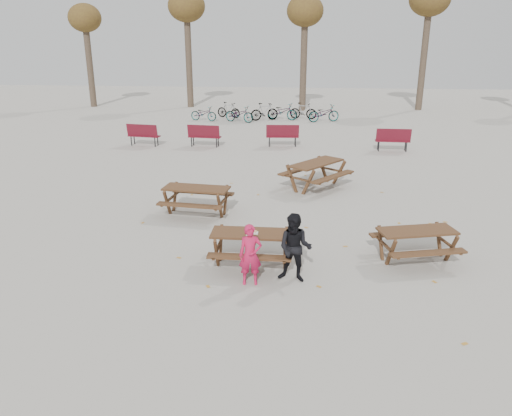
# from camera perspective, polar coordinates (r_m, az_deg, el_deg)

# --- Properties ---
(ground) EXTENTS (80.00, 80.00, 0.00)m
(ground) POSITION_cam_1_polar(r_m,az_deg,el_deg) (11.36, -0.47, -6.43)
(ground) COLOR gray
(ground) RESTS_ON ground
(main_picnic_table) EXTENTS (1.80, 1.45, 0.78)m
(main_picnic_table) POSITION_cam_1_polar(r_m,az_deg,el_deg) (11.12, -0.48, -3.70)
(main_picnic_table) COLOR #362113
(main_picnic_table) RESTS_ON ground
(food_tray) EXTENTS (0.18, 0.11, 0.03)m
(food_tray) POSITION_cam_1_polar(r_m,az_deg,el_deg) (10.97, -0.23, -2.86)
(food_tray) COLOR silver
(food_tray) RESTS_ON main_picnic_table
(bread_roll) EXTENTS (0.14, 0.06, 0.05)m
(bread_roll) POSITION_cam_1_polar(r_m,az_deg,el_deg) (10.96, -0.23, -2.65)
(bread_roll) COLOR tan
(bread_roll) RESTS_ON food_tray
(soda_bottle) EXTENTS (0.07, 0.07, 0.17)m
(soda_bottle) POSITION_cam_1_polar(r_m,az_deg,el_deg) (10.87, -1.02, -2.77)
(soda_bottle) COLOR silver
(soda_bottle) RESTS_ON main_picnic_table
(child) EXTENTS (0.51, 0.37, 1.30)m
(child) POSITION_cam_1_polar(r_m,az_deg,el_deg) (10.25, -0.65, -5.39)
(child) COLOR #BD1744
(child) RESTS_ON ground
(adult) EXTENTS (0.81, 0.68, 1.48)m
(adult) POSITION_cam_1_polar(r_m,az_deg,el_deg) (10.38, 4.48, -4.59)
(adult) COLOR black
(adult) RESTS_ON ground
(picnic_table_east) EXTENTS (2.02, 1.78, 0.74)m
(picnic_table_east) POSITION_cam_1_polar(r_m,az_deg,el_deg) (11.98, 17.78, -4.06)
(picnic_table_east) COLOR #362113
(picnic_table_east) RESTS_ON ground
(picnic_table_north) EXTENTS (2.02, 1.71, 0.80)m
(picnic_table_north) POSITION_cam_1_polar(r_m,az_deg,el_deg) (14.42, -6.79, 0.82)
(picnic_table_north) COLOR #362113
(picnic_table_north) RESTS_ON ground
(picnic_table_far) EXTENTS (2.58, 2.65, 0.89)m
(picnic_table_far) POSITION_cam_1_polar(r_m,az_deg,el_deg) (16.94, 6.87, 3.76)
(picnic_table_far) COLOR #362113
(picnic_table_far) RESTS_ON ground
(park_bench_row) EXTENTS (12.94, 1.10, 1.03)m
(park_bench_row) POSITION_cam_1_polar(r_m,az_deg,el_deg) (23.09, -0.19, 8.22)
(park_bench_row) COLOR maroon
(park_bench_row) RESTS_ON ground
(bicycle_row) EXTENTS (9.05, 2.73, 1.05)m
(bicycle_row) POSITION_cam_1_polar(r_m,az_deg,el_deg) (30.62, 1.39, 10.89)
(bicycle_row) COLOR black
(bicycle_row) RESTS_ON ground
(tree_row) EXTENTS (32.17, 3.52, 8.26)m
(tree_row) POSITION_cam_1_polar(r_m,az_deg,el_deg) (35.37, 5.45, 21.19)
(tree_row) COLOR #382B21
(tree_row) RESTS_ON ground
(fallen_leaves) EXTENTS (11.00, 11.00, 0.01)m
(fallen_leaves) POSITION_cam_1_polar(r_m,az_deg,el_deg) (13.62, 2.68, -1.96)
(fallen_leaves) COLOR #B0792A
(fallen_leaves) RESTS_ON ground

